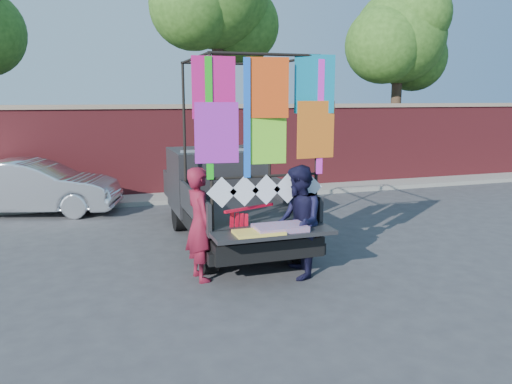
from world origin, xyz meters
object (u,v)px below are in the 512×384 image
object	(u,v)px
pickup_truck	(222,193)
sedan	(33,187)
woman	(200,224)
man	(298,222)

from	to	relation	value
pickup_truck	sedan	distance (m)	5.09
pickup_truck	woman	xyz separation A→B (m)	(-0.98, -2.41, 0.02)
sedan	man	xyz separation A→B (m)	(4.40, -6.06, 0.23)
pickup_truck	man	size ratio (longest dim) A/B	3.07
sedan	woman	bearing A→B (deg)	-137.46
man	pickup_truck	bearing A→B (deg)	-156.62
pickup_truck	man	xyz separation A→B (m)	(0.50, -2.79, 0.02)
pickup_truck	woman	bearing A→B (deg)	-112.12
sedan	woman	distance (m)	6.39
sedan	woman	world-z (taller)	woman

